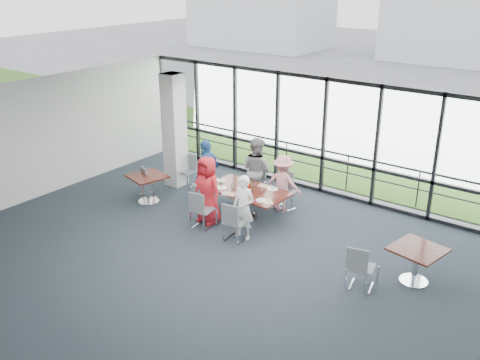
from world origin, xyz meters
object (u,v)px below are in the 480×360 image
Objects in this scene: diner_far_right at (283,183)px; chair_main_fl at (252,182)px; main_table at (247,194)px; diner_near_left at (207,190)px; chair_main_nl at (203,210)px; chair_spare_la at (148,181)px; diner_near_right at (244,208)px; diner_end at (207,172)px; chair_main_fr at (284,192)px; chair_main_nr at (236,222)px; side_table_left at (147,180)px; chair_spare_lb at (187,171)px; side_table_right at (417,253)px; chair_spare_r at (363,267)px; chair_main_end at (202,185)px; diner_far_left at (257,170)px; structural_column at (174,131)px.

diner_far_right reaches higher than chair_main_fl.
diner_near_left reaches higher than main_table.
chair_main_nl reaches higher than chair_spare_la.
diner_end reaches higher than diner_near_right.
chair_main_fr is 3.73m from chair_spare_la.
chair_main_fl is (-1.06, 2.11, 0.03)m from chair_main_nr.
side_table_left is 3.23m from diner_near_right.
diner_near_left is 1.89× the size of chair_spare_lb.
side_table_left is at bearing -176.71° from side_table_right.
main_table is at bearing 76.31° from diner_end.
diner_far_right reaches higher than chair_main_fr.
chair_main_nl is 2.25m from chair_main_fr.
chair_spare_r is (4.28, -0.45, -0.40)m from diner_near_left.
main_table is at bearing 106.29° from chair_main_nr.
side_table_left is 1.17× the size of chair_main_nl.
chair_main_nl is at bearing -113.09° from main_table.
chair_main_fl is at bearing 11.17° from chair_main_fr.
diner_end is 1.80× the size of chair_main_fl.
chair_spare_lb is (-1.96, 1.41, -0.40)m from diner_near_left.
side_table_right is 0.73× the size of diner_far_right.
diner_near_right is 1.13m from chair_main_nl.
diner_near_right is 1.79m from diner_far_right.
chair_spare_la is at bearing 23.21° from chair_main_fl.
main_table is at bearing 55.67° from chair_main_nl.
diner_near_right is at bearing 68.49° from chair_main_nr.
chair_main_end is at bearing -94.89° from diner_end.
chair_spare_la is 1.24m from chair_spare_lb.
diner_far_right is (3.14, 1.68, 0.11)m from side_table_left.
chair_main_end is at bearing 141.29° from chair_main_nr.
main_table is at bearing 174.77° from side_table_right.
diner_far_left reaches higher than diner_near_left.
diner_far_right is (1.11, 1.64, -0.10)m from diner_near_left.
chair_spare_la is at bearing 136.78° from side_table_left.
side_table_right is at bearing 9.45° from diner_near_left.
diner_far_left reaches higher than chair_spare_la.
chair_main_fr is (3.39, 0.39, -1.11)m from structural_column.
chair_main_nr is at bearing 107.16° from chair_main_fl.
diner_far_left is at bearing 112.67° from diner_near_right.
side_table_left is 0.72× the size of diner_far_right.
chair_main_end is at bearing 32.45° from chair_main_fl.
side_table_left is 0.64× the size of diner_near_left.
diner_far_left is 1.94× the size of chair_main_end.
chair_main_fr is (-3.94, 1.36, -0.16)m from side_table_right.
diner_far_left is at bearing 8.71° from structural_column.
structural_column reaches higher than chair_spare_r.
diner_end is at bearing 174.94° from side_table_right.
chair_main_nr is 1.02× the size of chair_spare_r.
side_table_left is 3.20m from chair_main_nr.
chair_main_nl is at bearing -64.58° from diner_near_left.
diner_near_left reaches higher than diner_far_right.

